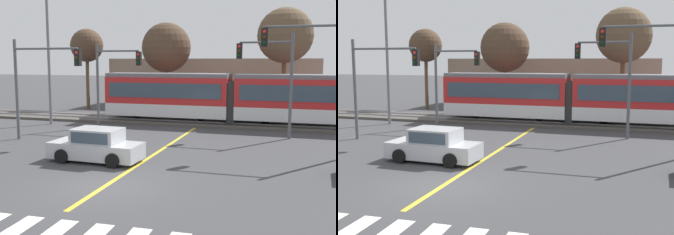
% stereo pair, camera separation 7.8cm
% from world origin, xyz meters
% --- Properties ---
extents(ground_plane, '(200.00, 200.00, 0.00)m').
position_xyz_m(ground_plane, '(0.00, 0.00, 0.00)').
color(ground_plane, '#3D3D3F').
extents(track_bed, '(120.00, 4.00, 0.18)m').
position_xyz_m(track_bed, '(0.00, 15.93, 0.09)').
color(track_bed, '#4C4742').
rests_on(track_bed, ground).
extents(rail_near, '(120.00, 0.08, 0.10)m').
position_xyz_m(rail_near, '(0.00, 15.21, 0.23)').
color(rail_near, '#939399').
rests_on(rail_near, track_bed).
extents(rail_far, '(120.00, 0.08, 0.10)m').
position_xyz_m(rail_far, '(0.00, 16.65, 0.23)').
color(rail_far, '#939399').
rests_on(rail_far, track_bed).
extents(light_rail_tram, '(18.50, 2.64, 3.43)m').
position_xyz_m(light_rail_tram, '(2.22, 15.92, 2.05)').
color(light_rail_tram, silver).
rests_on(light_rail_tram, track_bed).
extents(lane_centre_line, '(0.20, 16.68, 0.01)m').
position_xyz_m(lane_centre_line, '(0.00, 5.59, 0.00)').
color(lane_centre_line, gold).
rests_on(lane_centre_line, ground).
extents(sedan_crossing, '(4.26, 2.03, 1.52)m').
position_xyz_m(sedan_crossing, '(-2.05, 3.35, 0.70)').
color(sedan_crossing, '#B7BABF').
rests_on(sedan_crossing, ground).
extents(traffic_light_far_left, '(3.25, 0.38, 5.55)m').
position_xyz_m(traffic_light_far_left, '(-5.30, 12.28, 3.67)').
color(traffic_light_far_left, '#515459').
rests_on(traffic_light_far_left, ground).
extents(traffic_light_far_right, '(3.25, 0.38, 6.09)m').
position_xyz_m(traffic_light_far_right, '(5.12, 11.67, 3.96)').
color(traffic_light_far_right, '#515459').
rests_on(traffic_light_far_right, ground).
extents(traffic_light_mid_left, '(4.25, 0.38, 5.73)m').
position_xyz_m(traffic_light_mid_left, '(-7.37, 6.91, 3.78)').
color(traffic_light_mid_left, '#515459').
rests_on(traffic_light_mid_left, ground).
extents(traffic_light_mid_right, '(4.25, 0.38, 6.63)m').
position_xyz_m(traffic_light_mid_right, '(7.57, 7.56, 4.37)').
color(traffic_light_mid_right, '#515459').
rests_on(traffic_light_mid_right, ground).
extents(street_lamp_west, '(1.82, 0.28, 9.75)m').
position_xyz_m(street_lamp_west, '(-10.19, 12.56, 5.42)').
color(street_lamp_west, slate).
rests_on(street_lamp_west, ground).
extents(bare_tree_far_west, '(3.02, 3.02, 7.41)m').
position_xyz_m(bare_tree_far_west, '(-12.17, 21.66, 5.84)').
color(bare_tree_far_west, brown).
rests_on(bare_tree_far_west, ground).
extents(bare_tree_west, '(4.14, 4.14, 7.68)m').
position_xyz_m(bare_tree_west, '(-4.16, 20.56, 5.58)').
color(bare_tree_west, brown).
rests_on(bare_tree_west, ground).
extents(bare_tree_east, '(4.17, 4.17, 8.50)m').
position_xyz_m(bare_tree_east, '(5.46, 19.89, 6.38)').
color(bare_tree_east, brown).
rests_on(bare_tree_east, ground).
extents(building_backdrop_far, '(19.69, 6.00, 4.70)m').
position_xyz_m(building_backdrop_far, '(-1.35, 27.29, 2.35)').
color(building_backdrop_far, gray).
rests_on(building_backdrop_far, ground).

